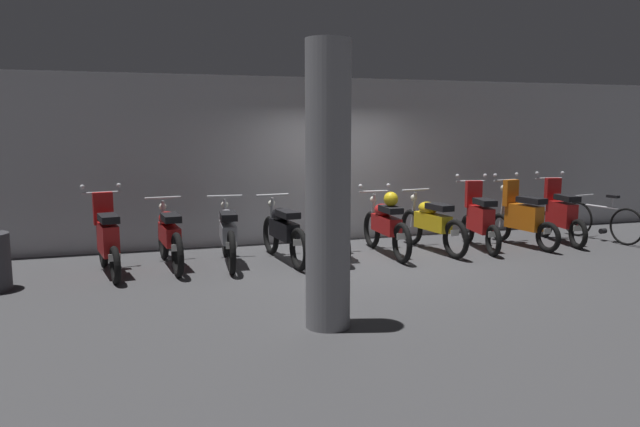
% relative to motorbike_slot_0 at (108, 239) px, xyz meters
% --- Properties ---
extents(ground_plane, '(80.00, 80.00, 0.00)m').
position_rel_motorbike_slot_0_xyz_m(ground_plane, '(3.95, -0.19, -0.53)').
color(ground_plane, '#424244').
extents(back_wall, '(16.00, 0.30, 3.02)m').
position_rel_motorbike_slot_0_xyz_m(back_wall, '(3.95, 1.71, 0.98)').
color(back_wall, '#ADADB2').
rests_on(back_wall, ground).
extents(motorbike_slot_0, '(0.58, 1.67, 1.29)m').
position_rel_motorbike_slot_0_xyz_m(motorbike_slot_0, '(0.00, 0.00, 0.00)').
color(motorbike_slot_0, black).
rests_on(motorbike_slot_0, ground).
extents(motorbike_slot_1, '(0.56, 1.95, 1.03)m').
position_rel_motorbike_slot_0_xyz_m(motorbike_slot_1, '(0.88, 0.20, -0.04)').
color(motorbike_slot_1, black).
rests_on(motorbike_slot_1, ground).
extents(motorbike_slot_2, '(0.56, 1.95, 1.03)m').
position_rel_motorbike_slot_0_xyz_m(motorbike_slot_2, '(1.76, 0.12, -0.04)').
color(motorbike_slot_2, black).
rests_on(motorbike_slot_2, ground).
extents(motorbike_slot_3, '(0.56, 1.95, 1.03)m').
position_rel_motorbike_slot_0_xyz_m(motorbike_slot_3, '(2.64, 0.05, -0.04)').
color(motorbike_slot_3, black).
rests_on(motorbike_slot_3, ground).
extents(motorbike_slot_4, '(0.59, 1.68, 1.29)m').
position_rel_motorbike_slot_0_xyz_m(motorbike_slot_4, '(3.52, 0.04, 0.04)').
color(motorbike_slot_4, black).
rests_on(motorbike_slot_4, ground).
extents(motorbike_slot_5, '(0.59, 1.95, 1.15)m').
position_rel_motorbike_slot_0_xyz_m(motorbike_slot_5, '(4.39, 0.02, 0.00)').
color(motorbike_slot_5, black).
rests_on(motorbike_slot_5, ground).
extents(motorbike_slot_6, '(0.56, 1.95, 1.03)m').
position_rel_motorbike_slot_0_xyz_m(motorbike_slot_6, '(5.27, 0.06, -0.04)').
color(motorbike_slot_6, black).
rests_on(motorbike_slot_6, ground).
extents(motorbike_slot_7, '(0.58, 1.67, 1.29)m').
position_rel_motorbike_slot_0_xyz_m(motorbike_slot_7, '(6.15, -0.02, 0.00)').
color(motorbike_slot_7, black).
rests_on(motorbike_slot_7, ground).
extents(motorbike_slot_8, '(0.58, 1.67, 1.29)m').
position_rel_motorbike_slot_0_xyz_m(motorbike_slot_8, '(7.02, -0.04, 0.00)').
color(motorbike_slot_8, black).
rests_on(motorbike_slot_8, ground).
extents(motorbike_slot_9, '(0.58, 1.67, 1.29)m').
position_rel_motorbike_slot_0_xyz_m(motorbike_slot_9, '(7.91, 0.05, 0.00)').
color(motorbike_slot_9, black).
rests_on(motorbike_slot_9, ground).
extents(bicycle, '(0.51, 1.71, 0.89)m').
position_rel_motorbike_slot_0_xyz_m(bicycle, '(8.78, -0.04, -0.17)').
color(bicycle, black).
rests_on(bicycle, ground).
extents(support_pillar, '(0.48, 0.48, 3.02)m').
position_rel_motorbike_slot_0_xyz_m(support_pillar, '(2.33, -3.13, 0.98)').
color(support_pillar, gray).
rests_on(support_pillar, ground).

